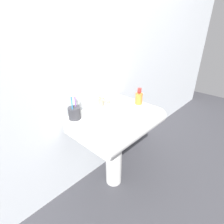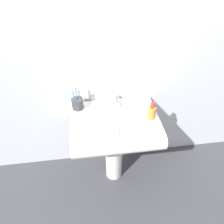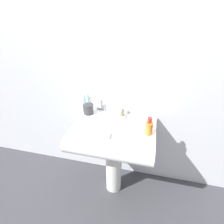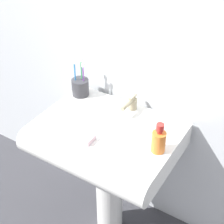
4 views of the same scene
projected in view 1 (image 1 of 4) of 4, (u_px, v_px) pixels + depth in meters
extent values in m
plane|color=#38383D|center=(114.00, 180.00, 1.64)|extent=(6.00, 6.00, 0.00)
cube|color=silver|center=(88.00, 41.00, 1.25)|extent=(5.00, 0.05, 2.40)
cylinder|color=white|center=(114.00, 156.00, 1.50)|extent=(0.14, 0.14, 0.59)
cube|color=white|center=(114.00, 120.00, 1.34)|extent=(0.63, 0.42, 0.12)
cylinder|color=white|center=(136.00, 130.00, 1.21)|extent=(0.63, 0.12, 0.12)
cylinder|color=tan|center=(101.00, 102.00, 1.42)|extent=(0.04, 0.04, 0.05)
cylinder|color=tan|center=(105.00, 101.00, 1.38)|extent=(0.02, 0.10, 0.02)
cube|color=tan|center=(101.00, 98.00, 1.41)|extent=(0.01, 0.06, 0.01)
cylinder|color=#38383D|center=(74.00, 113.00, 1.21)|extent=(0.09, 0.09, 0.09)
cylinder|color=#338CD8|center=(72.00, 108.00, 1.17)|extent=(0.01, 0.01, 0.16)
cube|color=white|center=(71.00, 95.00, 1.13)|extent=(0.01, 0.01, 0.02)
cylinder|color=purple|center=(76.00, 106.00, 1.21)|extent=(0.01, 0.01, 0.15)
cube|color=white|center=(75.00, 95.00, 1.17)|extent=(0.01, 0.01, 0.02)
cylinder|color=#3FB266|center=(72.00, 105.00, 1.20)|extent=(0.01, 0.01, 0.16)
cube|color=white|center=(71.00, 93.00, 1.16)|extent=(0.01, 0.01, 0.02)
cylinder|color=orange|center=(139.00, 99.00, 1.44)|extent=(0.06, 0.06, 0.09)
cylinder|color=red|center=(139.00, 93.00, 1.42)|extent=(0.02, 0.02, 0.01)
cylinder|color=red|center=(139.00, 90.00, 1.41)|extent=(0.03, 0.03, 0.03)
cube|color=silver|center=(126.00, 119.00, 1.20)|extent=(0.08, 0.06, 0.02)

